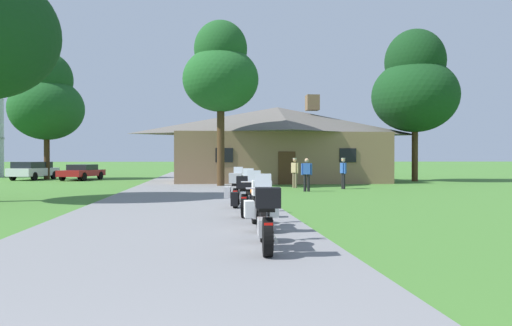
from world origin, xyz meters
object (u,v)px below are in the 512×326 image
object	(u,v)px
motorcycle_red_nearest_to_camera	(266,218)
bystander_blue_shirt_beside_signpost	(343,171)
motorcycle_orange_second_in_row	(259,205)
tree_left_far	(47,100)
motorcycle_yellow_third_in_row	(246,196)
bystander_tan_shirt_near_lodge	(295,171)
parked_red_sedan_far_left	(82,172)
motorcycle_red_farthest_in_row	(236,190)
parked_white_suv_far_left	(33,170)
bystander_blue_shirt_by_tree	(307,173)
tree_right_of_lodge	(415,86)
tree_by_lodge_front	(221,71)

from	to	relation	value
motorcycle_red_nearest_to_camera	bystander_blue_shirt_beside_signpost	bearing A→B (deg)	73.90
motorcycle_orange_second_in_row	tree_left_far	size ratio (longest dim) A/B	0.21
motorcycle_yellow_third_in_row	bystander_tan_shirt_near_lodge	size ratio (longest dim) A/B	1.23
bystander_blue_shirt_beside_signpost	parked_red_sedan_far_left	bearing A→B (deg)	44.10
motorcycle_orange_second_in_row	parked_red_sedan_far_left	size ratio (longest dim) A/B	0.46
motorcycle_red_farthest_in_row	parked_white_suv_far_left	distance (m)	27.75
bystander_tan_shirt_near_lodge	bystander_blue_shirt_by_tree	bearing A→B (deg)	146.01
bystander_blue_shirt_beside_signpost	parked_white_suv_far_left	size ratio (longest dim) A/B	0.35
motorcycle_orange_second_in_row	tree_right_of_lodge	bearing A→B (deg)	59.11
motorcycle_yellow_third_in_row	tree_left_far	xyz separation A→B (m)	(-13.55, 26.86, 5.65)
motorcycle_red_farthest_in_row	tree_by_lodge_front	distance (m)	14.20
motorcycle_red_nearest_to_camera	bystander_blue_shirt_by_tree	bearing A→B (deg)	79.59
tree_right_of_lodge	parked_white_suv_far_left	distance (m)	29.61
parked_white_suv_far_left	motorcycle_red_nearest_to_camera	bearing A→B (deg)	-53.99
motorcycle_red_nearest_to_camera	motorcycle_red_farthest_in_row	distance (m)	7.83
tree_right_of_lodge	tree_by_lodge_front	world-z (taller)	tree_right_of_lodge
motorcycle_red_farthest_in_row	motorcycle_orange_second_in_row	bearing A→B (deg)	-81.11
tree_right_of_lodge	parked_red_sedan_far_left	world-z (taller)	tree_right_of_lodge
parked_white_suv_far_left	tree_right_of_lodge	bearing A→B (deg)	0.52
motorcycle_yellow_third_in_row	bystander_blue_shirt_by_tree	bearing A→B (deg)	78.67
bystander_blue_shirt_by_tree	tree_left_far	xyz separation A→B (m)	(-17.48, 16.18, 5.32)
motorcycle_red_farthest_in_row	tree_left_far	distance (m)	28.28
motorcycle_orange_second_in_row	tree_by_lodge_front	size ratio (longest dim) A/B	0.21
parked_red_sedan_far_left	bystander_blue_shirt_beside_signpost	bearing A→B (deg)	-22.28
bystander_tan_shirt_near_lodge	bystander_blue_shirt_by_tree	size ratio (longest dim) A/B	1.01
bystander_tan_shirt_near_lodge	parked_red_sedan_far_left	size ratio (longest dim) A/B	0.37
motorcycle_red_nearest_to_camera	parked_red_sedan_far_left	bearing A→B (deg)	112.62
parked_red_sedan_far_left	motorcycle_red_farthest_in_row	bearing A→B (deg)	-50.41
motorcycle_orange_second_in_row	motorcycle_red_farthest_in_row	world-z (taller)	same
motorcycle_yellow_third_in_row	bystander_blue_shirt_beside_signpost	distance (m)	14.07
bystander_blue_shirt_beside_signpost	tree_by_lodge_front	xyz separation A→B (m)	(-6.55, 2.86, 5.84)
motorcycle_red_nearest_to_camera	motorcycle_orange_second_in_row	size ratio (longest dim) A/B	1.00
bystander_blue_shirt_beside_signpost	parked_red_sedan_far_left	distance (m)	21.16
tree_right_of_lodge	tree_by_lodge_front	xyz separation A→B (m)	(-14.22, -5.42, -0.15)
motorcycle_yellow_third_in_row	bystander_tan_shirt_near_lodge	xyz separation A→B (m)	(3.91, 13.85, 0.34)
motorcycle_yellow_third_in_row	tree_by_lodge_front	xyz separation A→B (m)	(-0.21, 15.42, 6.18)
tree_left_far	motorcycle_orange_second_in_row	bearing A→B (deg)	-65.21
motorcycle_yellow_third_in_row	bystander_blue_shirt_beside_signpost	bearing A→B (deg)	72.11
bystander_blue_shirt_by_tree	tree_by_lodge_front	bearing A→B (deg)	-33.89
tree_left_far	bystander_tan_shirt_near_lodge	bearing A→B (deg)	-36.70
motorcycle_red_farthest_in_row	parked_red_sedan_far_left	distance (m)	25.00
tree_left_far	tree_by_lodge_front	bearing A→B (deg)	-40.62
tree_by_lodge_front	tree_left_far	bearing A→B (deg)	139.38
bystander_tan_shirt_near_lodge	parked_white_suv_far_left	size ratio (longest dim) A/B	0.35
tree_left_far	parked_red_sedan_far_left	bearing A→B (deg)	-26.09
motorcycle_red_nearest_to_camera	bystander_tan_shirt_near_lodge	size ratio (longest dim) A/B	1.24
bystander_blue_shirt_by_tree	bystander_blue_shirt_beside_signpost	bearing A→B (deg)	-127.10
motorcycle_red_farthest_in_row	bystander_blue_shirt_by_tree	distance (m)	9.00
motorcycle_orange_second_in_row	motorcycle_red_farthest_in_row	distance (m)	5.29
motorcycle_orange_second_in_row	parked_white_suv_far_left	xyz separation A→B (m)	(-14.49, 29.05, 0.17)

